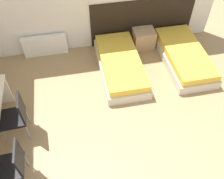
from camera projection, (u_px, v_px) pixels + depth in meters
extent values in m
cube|color=black|center=(142.00, 21.00, 6.01)|extent=(2.51, 0.03, 1.12)
cube|color=beige|center=(120.00, 67.00, 5.61)|extent=(0.91, 1.93, 0.22)
cube|color=gold|center=(120.00, 61.00, 5.47)|extent=(0.83, 1.85, 0.15)
cube|color=beige|center=(183.00, 59.00, 5.80)|extent=(0.91, 1.93, 0.22)
cube|color=gold|center=(185.00, 52.00, 5.66)|extent=(0.83, 1.85, 0.15)
cube|color=tan|center=(144.00, 39.00, 6.10)|extent=(0.51, 0.42, 0.46)
cube|color=silver|center=(45.00, 45.00, 5.88)|extent=(1.03, 0.12, 0.52)
cube|color=black|center=(13.00, 118.00, 4.29)|extent=(0.46, 0.46, 0.05)
cube|color=black|center=(21.00, 107.00, 4.14)|extent=(0.05, 0.40, 0.45)
cylinder|color=slate|center=(6.00, 137.00, 4.32)|extent=(0.02, 0.02, 0.42)
cylinder|color=slate|center=(6.00, 119.00, 4.56)|extent=(0.02, 0.02, 0.42)
cylinder|color=slate|center=(28.00, 132.00, 4.38)|extent=(0.02, 0.02, 0.42)
cylinder|color=slate|center=(27.00, 115.00, 4.62)|extent=(0.02, 0.02, 0.42)
cube|color=black|center=(9.00, 167.00, 3.71)|extent=(0.44, 0.44, 0.05)
cube|color=black|center=(18.00, 157.00, 3.55)|extent=(0.03, 0.40, 0.45)
cylinder|color=slate|center=(2.00, 165.00, 3.98)|extent=(0.02, 0.02, 0.42)
cylinder|color=slate|center=(26.00, 160.00, 4.04)|extent=(0.02, 0.02, 0.42)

